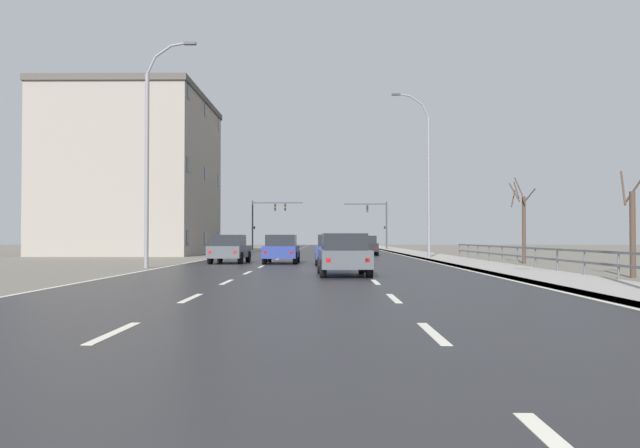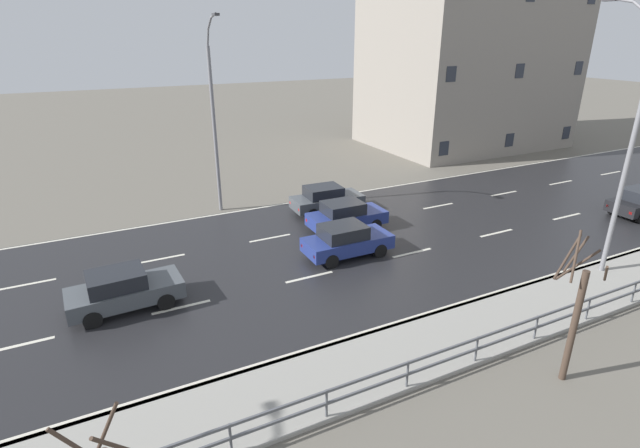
{
  "view_description": "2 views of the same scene",
  "coord_description": "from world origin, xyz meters",
  "px_view_note": "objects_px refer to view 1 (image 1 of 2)",
  "views": [
    {
      "loc": [
        0.77,
        -2.05,
        1.42
      ],
      "look_at": [
        0.17,
        66.72,
        2.87
      ],
      "focal_mm": 36.22,
      "sensor_mm": 36.0,
      "label": 1
    },
    {
      "loc": [
        18.79,
        21.28,
        9.76
      ],
      "look_at": [
        0.0,
        30.67,
        1.33
      ],
      "focal_mm": 26.92,
      "sensor_mm": 36.0,
      "label": 2
    }
  ],
  "objects_px": {
    "traffic_signal_right": "(378,218)",
    "car_far_left": "(333,249)",
    "traffic_signal_left": "(266,215)",
    "car_near_left": "(230,249)",
    "car_distant": "(282,249)",
    "street_lamp_left_bank": "(150,156)",
    "car_mid_centre": "(344,254)",
    "car_far_right": "(366,245)",
    "street_lamp_midground": "(426,177)",
    "brick_building": "(136,175)"
  },
  "relations": [
    {
      "from": "traffic_signal_right",
      "to": "car_far_left",
      "type": "relative_size",
      "value": 1.37
    },
    {
      "from": "traffic_signal_right",
      "to": "traffic_signal_left",
      "type": "distance_m",
      "value": 13.32
    },
    {
      "from": "traffic_signal_left",
      "to": "car_near_left",
      "type": "relative_size",
      "value": 1.45
    },
    {
      "from": "traffic_signal_right",
      "to": "car_distant",
      "type": "height_order",
      "value": "traffic_signal_right"
    },
    {
      "from": "street_lamp_left_bank",
      "to": "car_mid_centre",
      "type": "bearing_deg",
      "value": -34.97
    },
    {
      "from": "car_near_left",
      "to": "car_far_right",
      "type": "height_order",
      "value": "same"
    },
    {
      "from": "car_near_left",
      "to": "car_mid_centre",
      "type": "distance_m",
      "value": 13.04
    },
    {
      "from": "car_far_left",
      "to": "street_lamp_left_bank",
      "type": "bearing_deg",
      "value": -157.46
    },
    {
      "from": "car_far_left",
      "to": "car_far_right",
      "type": "xyz_separation_m",
      "value": [
        2.79,
        17.7,
        0.0
      ]
    },
    {
      "from": "traffic_signal_left",
      "to": "car_distant",
      "type": "height_order",
      "value": "traffic_signal_left"
    },
    {
      "from": "street_lamp_midground",
      "to": "traffic_signal_right",
      "type": "distance_m",
      "value": 32.87
    },
    {
      "from": "car_near_left",
      "to": "brick_building",
      "type": "relative_size",
      "value": 0.25
    },
    {
      "from": "street_lamp_left_bank",
      "to": "car_far_left",
      "type": "xyz_separation_m",
      "value": [
        8.62,
        3.53,
        -4.41
      ]
    },
    {
      "from": "car_distant",
      "to": "brick_building",
      "type": "height_order",
      "value": "brick_building"
    },
    {
      "from": "car_near_left",
      "to": "street_lamp_midground",
      "type": "bearing_deg",
      "value": 33.55
    },
    {
      "from": "traffic_signal_right",
      "to": "car_mid_centre",
      "type": "relative_size",
      "value": 1.34
    },
    {
      "from": "traffic_signal_left",
      "to": "car_distant",
      "type": "bearing_deg",
      "value": -83.48
    },
    {
      "from": "car_far_left",
      "to": "traffic_signal_right",
      "type": "bearing_deg",
      "value": 82.46
    },
    {
      "from": "traffic_signal_left",
      "to": "car_mid_centre",
      "type": "xyz_separation_m",
      "value": [
        7.77,
        -52.48,
        -3.26
      ]
    },
    {
      "from": "street_lamp_midground",
      "to": "car_far_right",
      "type": "bearing_deg",
      "value": 112.17
    },
    {
      "from": "car_mid_centre",
      "to": "car_far_right",
      "type": "relative_size",
      "value": 1.02
    },
    {
      "from": "car_far_right",
      "to": "brick_building",
      "type": "height_order",
      "value": "brick_building"
    },
    {
      "from": "street_lamp_midground",
      "to": "car_far_left",
      "type": "xyz_separation_m",
      "value": [
        -6.28,
        -9.14,
        -4.6
      ]
    },
    {
      "from": "car_far_left",
      "to": "car_distant",
      "type": "bearing_deg",
      "value": 151.32
    },
    {
      "from": "street_lamp_midground",
      "to": "street_lamp_left_bank",
      "type": "xyz_separation_m",
      "value": [
        -14.9,
        -12.66,
        -0.18
      ]
    },
    {
      "from": "traffic_signal_right",
      "to": "car_near_left",
      "type": "xyz_separation_m",
      "value": [
        -11.46,
        -40.09,
        -2.92
      ]
    },
    {
      "from": "street_lamp_left_bank",
      "to": "traffic_signal_right",
      "type": "bearing_deg",
      "value": 72.43
    },
    {
      "from": "car_near_left",
      "to": "car_mid_centre",
      "type": "height_order",
      "value": "same"
    },
    {
      "from": "car_far_left",
      "to": "brick_building",
      "type": "relative_size",
      "value": 0.25
    },
    {
      "from": "car_near_left",
      "to": "brick_building",
      "type": "distance_m",
      "value": 23.45
    },
    {
      "from": "traffic_signal_left",
      "to": "car_far_left",
      "type": "bearing_deg",
      "value": -80.03
    },
    {
      "from": "street_lamp_midground",
      "to": "car_distant",
      "type": "height_order",
      "value": "street_lamp_midground"
    },
    {
      "from": "car_near_left",
      "to": "car_distant",
      "type": "height_order",
      "value": "same"
    },
    {
      "from": "street_lamp_midground",
      "to": "car_distant",
      "type": "bearing_deg",
      "value": -140.13
    },
    {
      "from": "street_lamp_left_bank",
      "to": "car_distant",
      "type": "distance_m",
      "value": 8.9
    },
    {
      "from": "traffic_signal_right",
      "to": "car_far_right",
      "type": "height_order",
      "value": "traffic_signal_right"
    },
    {
      "from": "street_lamp_left_bank",
      "to": "traffic_signal_left",
      "type": "relative_size",
      "value": 1.76
    },
    {
      "from": "traffic_signal_right",
      "to": "car_distant",
      "type": "xyz_separation_m",
      "value": [
        -8.58,
        -40.4,
        -2.92
      ]
    },
    {
      "from": "car_mid_centre",
      "to": "car_distant",
      "type": "height_order",
      "value": "same"
    },
    {
      "from": "car_near_left",
      "to": "car_mid_centre",
      "type": "xyz_separation_m",
      "value": [
        5.94,
        -11.61,
        0.0
      ]
    },
    {
      "from": "car_distant",
      "to": "car_far_right",
      "type": "bearing_deg",
      "value": 71.51
    },
    {
      "from": "traffic_signal_right",
      "to": "car_mid_centre",
      "type": "xyz_separation_m",
      "value": [
        -5.52,
        -51.7,
        -2.92
      ]
    },
    {
      "from": "car_far_left",
      "to": "brick_building",
      "type": "bearing_deg",
      "value": 128.02
    },
    {
      "from": "traffic_signal_left",
      "to": "traffic_signal_right",
      "type": "bearing_deg",
      "value": -3.35
    },
    {
      "from": "traffic_signal_right",
      "to": "car_far_left",
      "type": "height_order",
      "value": "traffic_signal_right"
    },
    {
      "from": "street_lamp_left_bank",
      "to": "car_far_right",
      "type": "height_order",
      "value": "street_lamp_left_bank"
    },
    {
      "from": "car_near_left",
      "to": "brick_building",
      "type": "xyz_separation_m",
      "value": [
        -11.07,
        19.79,
        5.96
      ]
    },
    {
      "from": "street_lamp_left_bank",
      "to": "car_far_right",
      "type": "relative_size",
      "value": 2.59
    },
    {
      "from": "car_mid_centre",
      "to": "car_far_left",
      "type": "relative_size",
      "value": 1.02
    },
    {
      "from": "street_lamp_left_bank",
      "to": "car_far_right",
      "type": "xyz_separation_m",
      "value": [
        11.41,
        21.22,
        -4.41
      ]
    }
  ]
}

